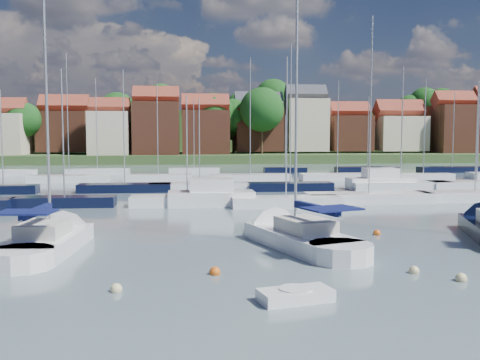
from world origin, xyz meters
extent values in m
plane|color=#4E616A|center=(0.00, 40.00, 0.00)|extent=(260.00, 260.00, 0.00)
cube|color=white|center=(-14.25, 3.59, 0.25)|extent=(3.38, 7.04, 1.20)
cone|color=white|center=(-13.90, 7.84, 0.25)|extent=(3.10, 3.54, 2.85)
cylinder|color=white|center=(-14.52, 0.19, 0.25)|extent=(3.06, 3.06, 1.20)
cube|color=beige|center=(-14.28, 3.12, 1.20)|extent=(2.21, 3.00, 0.70)
cylinder|color=#B2B2B7|center=(-14.21, 4.06, 7.17)|extent=(0.14, 0.14, 12.65)
cylinder|color=#B2B2B7|center=(-14.36, 2.17, 2.05)|extent=(0.40, 3.79, 0.10)
cube|color=#0E1446|center=(-14.36, 2.17, 2.20)|extent=(0.59, 3.62, 0.35)
cube|color=#0E1446|center=(-14.46, 0.94, 2.35)|extent=(2.55, 1.90, 0.08)
cube|color=white|center=(-1.54, 3.32, 0.25)|extent=(5.13, 7.72, 1.20)
cone|color=white|center=(-2.99, 7.54, 0.25)|extent=(3.94, 4.25, 2.98)
cylinder|color=white|center=(-0.38, -0.06, 0.25)|extent=(3.78, 3.78, 1.20)
cube|color=beige|center=(-1.38, 2.85, 1.20)|extent=(2.93, 3.49, 0.70)
cylinder|color=#B2B2B7|center=(-1.70, 3.79, 7.46)|extent=(0.14, 0.14, 13.22)
cylinder|color=#B2B2B7|center=(-1.06, 1.91, 2.05)|extent=(1.38, 3.79, 0.10)
cube|color=#0E1446|center=(-1.06, 1.91, 2.20)|extent=(1.50, 3.66, 0.35)
cube|color=#0E1446|center=(-0.64, 0.69, 2.35)|extent=(2.97, 2.51, 0.08)
cube|color=white|center=(-3.64, -5.58, 0.18)|extent=(2.75, 1.75, 0.50)
cylinder|color=white|center=(-3.64, -5.58, 0.32)|extent=(1.18, 1.18, 0.32)
sphere|color=beige|center=(-9.97, -3.80, 0.00)|extent=(0.44, 0.44, 0.44)
sphere|color=#D85914|center=(-6.22, -1.71, 0.00)|extent=(0.46, 0.46, 0.46)
sphere|color=beige|center=(2.08, -2.36, 0.00)|extent=(0.43, 0.43, 0.43)
sphere|color=#D85914|center=(3.61, 6.15, 0.00)|extent=(0.43, 0.43, 0.43)
sphere|color=beige|center=(3.43, -3.70, 0.00)|extent=(0.45, 0.45, 0.45)
cube|color=black|center=(-17.11, 20.54, 0.35)|extent=(8.01, 2.24, 1.00)
cylinder|color=#B2B2B7|center=(-17.11, 20.54, 5.93)|extent=(0.12, 0.12, 10.16)
cube|color=white|center=(-7.27, 20.20, 0.35)|extent=(9.22, 2.58, 1.00)
cylinder|color=#B2B2B7|center=(-7.27, 20.20, 4.94)|extent=(0.12, 0.12, 8.18)
cube|color=white|center=(0.63, 18.61, 0.35)|extent=(8.78, 2.46, 1.00)
cylinder|color=#B2B2B7|center=(0.63, 18.61, 6.38)|extent=(0.12, 0.12, 11.06)
cube|color=white|center=(8.23, 20.67, 0.35)|extent=(10.79, 3.02, 1.00)
cylinder|color=#B2B2B7|center=(8.23, 20.67, 8.29)|extent=(0.12, 0.12, 14.87)
cube|color=white|center=(17.98, 21.03, 0.35)|extent=(10.13, 2.84, 1.00)
cylinder|color=#B2B2B7|center=(17.98, 21.03, 5.65)|extent=(0.12, 0.12, 9.59)
cube|color=white|center=(-5.31, 20.00, 0.50)|extent=(7.00, 2.60, 1.40)
cube|color=white|center=(-5.31, 20.00, 1.60)|extent=(3.50, 2.20, 1.30)
cube|color=black|center=(-25.24, 30.99, 0.35)|extent=(6.54, 1.83, 1.00)
cylinder|color=#B2B2B7|center=(-25.24, 30.99, 5.53)|extent=(0.12, 0.12, 9.37)
cube|color=black|center=(-13.55, 31.64, 0.35)|extent=(9.30, 2.60, 1.00)
cylinder|color=#B2B2B7|center=(-13.55, 31.64, 6.59)|extent=(0.12, 0.12, 11.48)
cube|color=white|center=(-5.94, 32.01, 0.35)|extent=(10.40, 2.91, 1.00)
cylinder|color=#B2B2B7|center=(-5.94, 32.01, 5.24)|extent=(0.12, 0.12, 8.77)
cube|color=black|center=(3.48, 31.28, 0.35)|extent=(8.80, 2.46, 1.00)
cylinder|color=#B2B2B7|center=(3.48, 31.28, 8.01)|extent=(0.12, 0.12, 14.33)
cube|color=white|center=(15.40, 31.16, 0.35)|extent=(10.73, 3.00, 1.00)
cylinder|color=#B2B2B7|center=(15.40, 31.16, 6.92)|extent=(0.12, 0.12, 12.14)
cube|color=white|center=(23.82, 30.97, 0.35)|extent=(10.48, 2.93, 1.00)
cylinder|color=#B2B2B7|center=(23.82, 30.97, 5.99)|extent=(0.12, 0.12, 10.28)
cube|color=white|center=(13.46, 32.00, 0.50)|extent=(7.00, 2.60, 1.40)
cube|color=white|center=(13.46, 32.00, 1.60)|extent=(3.50, 2.20, 1.30)
cube|color=white|center=(-21.71, 44.21, 0.35)|extent=(9.71, 2.72, 1.00)
cylinder|color=#B2B2B7|center=(-21.71, 44.21, 8.29)|extent=(0.12, 0.12, 14.88)
cube|color=white|center=(-10.84, 44.51, 0.35)|extent=(8.49, 2.38, 1.00)
cylinder|color=#B2B2B7|center=(-10.84, 44.51, 6.51)|extent=(0.12, 0.12, 11.31)
cube|color=white|center=(0.79, 43.78, 0.35)|extent=(10.16, 2.85, 1.00)
cylinder|color=#B2B2B7|center=(0.79, 43.78, 8.15)|extent=(0.12, 0.12, 14.59)
cube|color=white|center=(12.17, 43.90, 0.35)|extent=(9.53, 2.67, 1.00)
cylinder|color=#B2B2B7|center=(12.17, 43.90, 6.81)|extent=(0.12, 0.12, 11.91)
cube|color=white|center=(23.16, 42.50, 0.35)|extent=(7.62, 2.13, 1.00)
cylinder|color=#B2B2B7|center=(23.16, 42.50, 6.91)|extent=(0.12, 0.12, 12.13)
cube|color=white|center=(-20.26, 56.56, 0.35)|extent=(9.24, 2.59, 1.00)
cylinder|color=#B2B2B7|center=(-20.26, 56.56, 7.43)|extent=(0.12, 0.12, 13.17)
cube|color=white|center=(-6.08, 57.30, 0.35)|extent=(7.57, 2.12, 1.00)
cylinder|color=#B2B2B7|center=(-6.08, 57.30, 5.97)|extent=(0.12, 0.12, 10.24)
cube|color=black|center=(7.88, 57.47, 0.35)|extent=(6.58, 1.84, 1.00)
cylinder|color=#B2B2B7|center=(7.88, 57.47, 4.85)|extent=(0.12, 0.12, 8.01)
cube|color=black|center=(20.94, 57.40, 0.35)|extent=(9.92, 2.78, 1.00)
cylinder|color=#B2B2B7|center=(20.94, 57.40, 6.31)|extent=(0.12, 0.12, 10.92)
cube|color=black|center=(34.28, 56.37, 0.35)|extent=(10.55, 2.95, 1.00)
cylinder|color=#B2B2B7|center=(34.28, 56.37, 6.61)|extent=(0.12, 0.12, 11.51)
cube|color=#3A5128|center=(0.00, 117.00, 0.30)|extent=(200.00, 70.00, 3.00)
cube|color=#3A5128|center=(0.00, 142.00, 5.00)|extent=(200.00, 60.00, 14.00)
cube|color=beige|center=(-44.83, 92.19, 5.88)|extent=(9.35, 10.04, 8.56)
cube|color=brown|center=(-44.83, 92.19, 11.30)|extent=(9.54, 4.63, 4.63)
cube|color=brown|center=(-33.65, 97.79, 6.56)|extent=(10.37, 9.97, 8.73)
cube|color=brown|center=(-33.65, 97.79, 12.20)|extent=(10.57, 5.13, 5.13)
cube|color=beige|center=(-22.74, 89.00, 6.08)|extent=(8.09, 8.80, 8.96)
cube|color=brown|center=(-22.74, 89.00, 11.55)|extent=(8.25, 4.00, 4.00)
cube|color=brown|center=(-13.35, 89.94, 7.08)|extent=(9.36, 10.17, 10.97)
cube|color=brown|center=(-13.35, 89.94, 13.72)|extent=(9.54, 4.63, 4.63)
cube|color=brown|center=(-3.04, 91.65, 6.31)|extent=(9.90, 8.56, 9.42)
cube|color=brown|center=(-3.04, 91.65, 12.23)|extent=(10.10, 4.90, 4.90)
cube|color=brown|center=(9.10, 96.65, 6.95)|extent=(10.59, 8.93, 9.49)
cube|color=#383A42|center=(9.10, 96.65, 12.99)|extent=(10.80, 5.24, 5.24)
cube|color=beige|center=(19.71, 95.80, 8.02)|extent=(9.01, 8.61, 11.65)
cube|color=#383A42|center=(19.71, 95.80, 14.95)|extent=(9.19, 4.46, 4.46)
cube|color=brown|center=(30.17, 97.00, 6.20)|extent=(9.10, 9.34, 8.00)
cube|color=brown|center=(30.17, 97.00, 11.32)|extent=(9.28, 4.50, 4.50)
cube|color=beige|center=(41.95, 96.59, 6.14)|extent=(10.86, 9.59, 7.88)
cube|color=brown|center=(41.95, 96.59, 11.41)|extent=(11.07, 5.37, 5.37)
cube|color=brown|center=(53.76, 93.92, 7.09)|extent=(9.18, 9.96, 10.97)
cube|color=brown|center=(53.76, 93.92, 13.70)|extent=(9.36, 4.54, 4.54)
cylinder|color=#382619|center=(56.77, 115.51, 8.51)|extent=(0.50, 0.50, 4.47)
sphere|color=#1D561B|center=(56.77, 115.51, 14.58)|extent=(8.18, 8.18, 8.18)
cylinder|color=#382619|center=(3.46, 95.93, 3.83)|extent=(0.50, 0.50, 4.46)
sphere|color=#1D561B|center=(3.46, 95.93, 9.88)|extent=(8.15, 8.15, 8.15)
cylinder|color=#382619|center=(15.22, 113.68, 8.58)|extent=(0.50, 0.50, 5.15)
sphere|color=#1D561B|center=(15.22, 113.68, 15.56)|extent=(9.41, 9.41, 9.41)
cylinder|color=#382619|center=(-13.54, 116.31, 8.68)|extent=(0.50, 0.50, 4.56)
sphere|color=#1D561B|center=(-13.54, 116.31, 14.87)|extent=(8.34, 8.34, 8.34)
cylinder|color=#382619|center=(-23.24, 105.25, 4.18)|extent=(0.50, 0.50, 5.15)
sphere|color=#1D561B|center=(-23.24, 105.25, 11.17)|extent=(9.42, 9.42, 9.42)
cylinder|color=#382619|center=(-38.67, 107.32, 6.76)|extent=(0.50, 0.50, 3.42)
sphere|color=#1D561B|center=(-38.67, 107.32, 11.40)|extent=(6.26, 6.26, 6.26)
cylinder|color=#382619|center=(13.76, 104.71, 3.48)|extent=(0.50, 0.50, 3.77)
sphere|color=#1D561B|center=(13.76, 104.71, 8.60)|extent=(6.89, 6.89, 6.89)
cylinder|color=#382619|center=(9.05, 90.94, 4.21)|extent=(0.50, 0.50, 5.21)
sphere|color=#1D561B|center=(9.05, 90.94, 11.28)|extent=(9.53, 9.53, 9.53)
cylinder|color=#382619|center=(61.93, 101.62, 3.09)|extent=(0.50, 0.50, 2.97)
sphere|color=#1D561B|center=(61.93, 101.62, 7.12)|extent=(5.44, 5.44, 5.44)
cylinder|color=#382619|center=(-1.15, 93.75, 4.02)|extent=(0.50, 0.50, 4.84)
sphere|color=#1D561B|center=(-1.15, 93.75, 10.59)|extent=(8.85, 8.85, 8.85)
cylinder|color=#382619|center=(52.68, 115.72, 8.17)|extent=(0.50, 0.50, 3.72)
sphere|color=#1D561B|center=(52.68, 115.72, 13.21)|extent=(6.80, 6.80, 6.80)
cylinder|color=#382619|center=(54.05, 94.13, 3.62)|extent=(0.50, 0.50, 4.05)
sphere|color=#1D561B|center=(54.05, 94.13, 9.11)|extent=(7.40, 7.40, 7.40)
cylinder|color=#382619|center=(-40.96, 92.79, 3.60)|extent=(0.50, 0.50, 4.00)
sphere|color=#1D561B|center=(-40.96, 92.79, 9.04)|extent=(7.32, 7.32, 7.32)
cylinder|color=#382619|center=(6.84, 113.29, 7.91)|extent=(0.50, 0.50, 3.93)
sphere|color=#1D561B|center=(6.84, 113.29, 13.24)|extent=(7.19, 7.19, 7.19)
cylinder|color=#382619|center=(30.65, 100.17, 3.51)|extent=(0.50, 0.50, 3.82)
sphere|color=#1D561B|center=(30.65, 100.17, 8.70)|extent=(6.99, 6.99, 6.99)
cylinder|color=#382619|center=(-17.44, 93.12, 3.34)|extent=(0.50, 0.50, 3.48)
sphere|color=#1D561B|center=(-17.44, 93.12, 8.07)|extent=(6.37, 6.37, 6.37)
cylinder|color=#382619|center=(57.51, 102.81, 3.09)|extent=(0.50, 0.50, 2.99)
sphere|color=#1D561B|center=(57.51, 102.81, 7.14)|extent=(5.46, 5.46, 5.46)
cylinder|color=#382619|center=(3.61, 99.04, 3.22)|extent=(0.50, 0.50, 3.25)
sphere|color=#1D561B|center=(3.61, 99.04, 7.63)|extent=(5.94, 5.94, 5.94)
cylinder|color=#382619|center=(-3.05, 100.73, 3.09)|extent=(0.50, 0.50, 2.98)
sphere|color=#1D561B|center=(-3.05, 100.73, 7.14)|extent=(5.46, 5.46, 5.46)
cylinder|color=#382619|center=(64.66, 121.74, 9.36)|extent=(0.50, 0.50, 4.29)
sphere|color=#1D561B|center=(64.66, 121.74, 15.17)|extent=(7.84, 7.84, 7.84)
camera|label=1|loc=(-7.40, -23.42, 5.74)|focal=40.00mm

